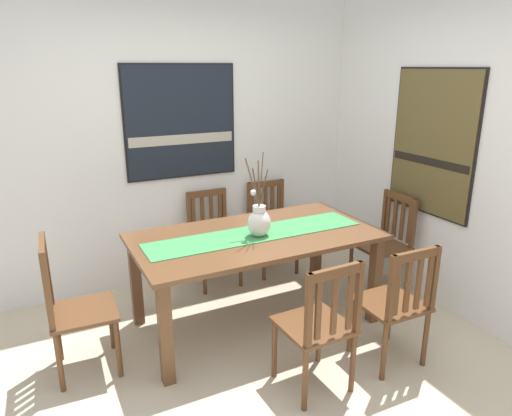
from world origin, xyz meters
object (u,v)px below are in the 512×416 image
object	(u,v)px
chair_3	(396,302)
painting_on_back_wall	(181,122)
chair_2	(319,325)
chair_1	(213,235)
painting_on_side_wall	(433,143)
dining_table	(256,246)
chair_4	(386,241)
chair_5	(271,224)
chair_0	(72,305)
centerpiece_vase	(259,221)

from	to	relation	value
chair_3	painting_on_back_wall	xyz separation A→B (m)	(-0.81, 2.01, 1.04)
chair_2	painting_on_back_wall	distance (m)	2.27
chair_1	chair_3	bearing A→B (deg)	-70.66
painting_on_side_wall	painting_on_back_wall	bearing A→B (deg)	143.27
dining_table	painting_on_back_wall	bearing A→B (deg)	100.80
chair_2	chair_1	bearing A→B (deg)	90.11
chair_1	painting_on_side_wall	size ratio (longest dim) A/B	0.72
chair_3	painting_on_back_wall	world-z (taller)	painting_on_back_wall
chair_4	chair_5	world-z (taller)	chair_4
chair_0	painting_on_back_wall	size ratio (longest dim) A/B	0.93
centerpiece_vase	chair_4	world-z (taller)	centerpiece_vase
centerpiece_vase	chair_5	world-z (taller)	centerpiece_vase
chair_1	painting_on_side_wall	bearing A→B (deg)	-34.64
chair_0	painting_on_side_wall	world-z (taller)	painting_on_side_wall
chair_5	painting_on_back_wall	bearing A→B (deg)	165.01
dining_table	painting_on_back_wall	distance (m)	1.40
painting_on_back_wall	painting_on_side_wall	world-z (taller)	painting_on_back_wall
painting_on_back_wall	painting_on_side_wall	size ratio (longest dim) A/B	0.85
dining_table	chair_3	size ratio (longest dim) A/B	2.09
chair_1	chair_3	world-z (taller)	chair_3
centerpiece_vase	painting_on_side_wall	distance (m)	1.64
centerpiece_vase	chair_1	world-z (taller)	centerpiece_vase
chair_0	chair_3	distance (m)	2.16
chair_3	chair_4	xyz separation A→B (m)	(0.72, 0.90, 0.00)
centerpiece_vase	chair_5	bearing A→B (deg)	56.74
dining_table	painting_on_side_wall	size ratio (longest dim) A/B	1.54
dining_table	chair_1	xyz separation A→B (m)	(-0.02, 0.87, -0.20)
chair_3	painting_on_back_wall	size ratio (longest dim) A/B	0.86
chair_2	painting_on_back_wall	xyz separation A→B (m)	(-0.19, 2.00, 1.04)
chair_0	chair_5	xyz separation A→B (m)	(1.97, 0.90, -0.02)
chair_2	painting_on_back_wall	size ratio (longest dim) A/B	0.88
chair_0	chair_4	bearing A→B (deg)	0.24
chair_5	painting_on_back_wall	distance (m)	1.34
chair_3	chair_5	world-z (taller)	chair_3
chair_1	chair_5	world-z (taller)	chair_5
painting_on_side_wall	chair_1	bearing A→B (deg)	145.36
dining_table	painting_on_back_wall	size ratio (longest dim) A/B	1.81
painting_on_back_wall	chair_4	bearing A→B (deg)	-35.78
centerpiece_vase	painting_on_back_wall	xyz separation A→B (m)	(-0.21, 1.15, 0.63)
chair_4	painting_on_back_wall	distance (m)	2.15
chair_2	centerpiece_vase	bearing A→B (deg)	88.85
chair_2	chair_5	bearing A→B (deg)	70.63
chair_2	chair_3	xyz separation A→B (m)	(0.62, -0.00, 0.00)
chair_0	painting_on_side_wall	xyz separation A→B (m)	(2.91, -0.20, 0.89)
chair_0	chair_3	xyz separation A→B (m)	(1.97, -0.89, -0.03)
dining_table	chair_2	distance (m)	0.93
chair_1	chair_2	bearing A→B (deg)	-89.89
dining_table	centerpiece_vase	size ratio (longest dim) A/B	2.82
chair_0	chair_2	xyz separation A→B (m)	(1.35, -0.89, -0.03)
chair_1	chair_4	world-z (taller)	chair_4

